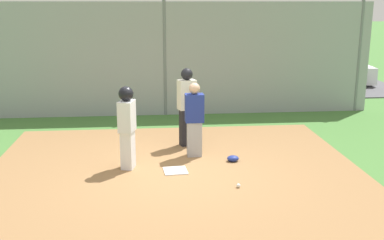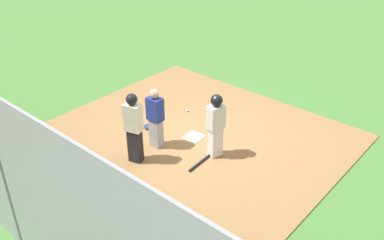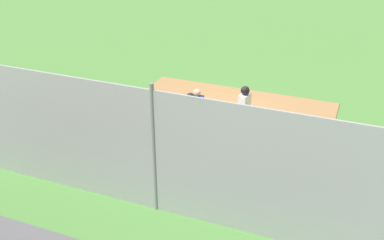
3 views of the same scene
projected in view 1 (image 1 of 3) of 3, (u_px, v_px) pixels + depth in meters
ground_plane at (175, 173)px, 8.98m from camera, size 140.00×140.00×0.00m
dirt_infield at (175, 172)px, 8.97m from camera, size 7.20×6.40×0.03m
home_plate at (175, 171)px, 8.97m from camera, size 0.47×0.47×0.02m
catcher at (194, 119)px, 9.68m from camera, size 0.39×0.27×1.56m
umpire at (187, 105)px, 10.39m from camera, size 0.44×0.36×1.75m
runner at (127, 122)px, 8.93m from camera, size 0.35×0.43×1.62m
baseball_bat at (131, 158)px, 9.63m from camera, size 0.11×0.85×0.06m
catcher_mask at (233, 158)px, 9.51m from camera, size 0.24×0.20×0.12m
baseball at (238, 186)px, 8.17m from camera, size 0.07×0.07×0.07m
backstop_fence at (165, 59)px, 13.23m from camera, size 12.00×0.10×3.35m
parking_lot at (161, 88)px, 17.77m from camera, size 18.00×5.20×0.04m
parked_car_white at (315, 69)px, 18.44m from camera, size 4.38×2.29×1.28m
parked_car_red at (237, 72)px, 17.61m from camera, size 4.35×2.21×1.28m
parked_car_silver at (83, 73)px, 17.40m from camera, size 4.39×2.30×1.28m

